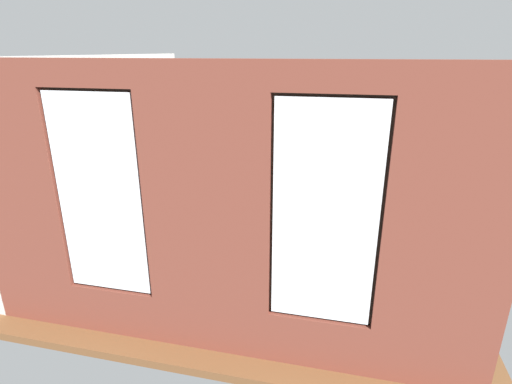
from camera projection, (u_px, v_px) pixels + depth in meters
ground_plane at (266, 238)px, 7.16m from camera, size 6.20×6.56×0.10m
brick_wall_with_windows at (207, 225)px, 3.99m from camera, size 5.60×0.30×3.07m
white_wall_right at (112, 146)px, 7.04m from camera, size 0.10×5.56×3.07m
couch_by_window at (188, 283)px, 5.09m from camera, size 2.03×0.87×0.80m
couch_left at (394, 248)px, 5.98m from camera, size 0.92×1.77×0.80m
coffee_table at (254, 208)px, 7.33m from camera, size 1.34×0.83×0.45m
cup_ceramic at (254, 203)px, 7.29m from camera, size 0.08×0.08×0.10m
remote_black at (231, 205)px, 7.28m from camera, size 0.18×0.12×0.02m
remote_gray at (275, 204)px, 7.36m from camera, size 0.17×0.05×0.02m
media_console at (137, 211)px, 7.48m from camera, size 0.97×0.42×0.58m
tv_flatscreen at (134, 178)px, 7.26m from camera, size 1.08×0.20×0.71m
papasan_chair at (273, 175)px, 9.13m from camera, size 1.09×1.09×0.69m
potted_plant_foreground_right at (196, 149)px, 9.33m from camera, size 1.05×1.16×1.46m
potted_plant_near_tv at (135, 212)px, 6.36m from camera, size 0.92×0.90×1.29m
potted_plant_corner_near_left at (391, 175)px, 8.54m from camera, size 0.89×0.86×1.25m
potted_plant_mid_room_small at (302, 196)px, 7.86m from camera, size 0.45×0.45×0.66m
potted_plant_corner_far_left at (429, 287)px, 4.25m from camera, size 1.10×0.99×1.45m
potted_plant_between_couches at (306, 269)px, 4.69m from camera, size 0.93×0.98×1.39m
potted_plant_by_left_couch at (364, 213)px, 7.28m from camera, size 0.34×0.34×0.49m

